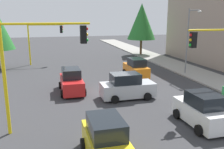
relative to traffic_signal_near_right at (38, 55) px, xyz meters
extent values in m
plane|color=#353538|center=(-6.00, 5.74, -4.21)|extent=(120.00, 120.00, 0.00)
cube|color=gray|center=(-11.00, 16.24, -4.14)|extent=(80.00, 4.00, 0.15)
cylinder|color=yellow|center=(0.00, -1.76, -1.22)|extent=(0.18, 0.18, 5.98)
cylinder|color=yellow|center=(0.00, 0.49, 1.61)|extent=(0.12, 4.50, 0.12)
cube|color=black|center=(0.00, 2.38, 1.03)|extent=(0.36, 0.32, 0.96)
sphere|color=red|center=(0.00, 2.56, 1.33)|extent=(0.18, 0.18, 0.18)
sphere|color=yellow|center=(0.00, 2.56, 1.03)|extent=(0.18, 0.18, 0.18)
sphere|color=green|center=(0.00, 2.56, 0.73)|extent=(0.18, 0.18, 0.18)
cylinder|color=yellow|center=(-20.00, -1.76, -1.57)|extent=(0.18, 0.18, 5.28)
cylinder|color=yellow|center=(-20.00, 0.49, 0.92)|extent=(0.12, 4.50, 0.12)
cube|color=black|center=(-20.00, 2.38, 0.34)|extent=(0.36, 0.32, 0.96)
sphere|color=red|center=(-20.00, 2.56, 0.64)|extent=(0.18, 0.18, 0.18)
sphere|color=yellow|center=(-20.00, 2.56, 0.34)|extent=(0.18, 0.18, 0.18)
sphere|color=green|center=(-20.00, 2.56, 0.04)|extent=(0.18, 0.18, 0.18)
cylinder|color=yellow|center=(0.00, 10.99, 1.16)|extent=(0.12, 4.50, 0.12)
cube|color=black|center=(0.00, 9.10, 0.58)|extent=(0.36, 0.32, 0.96)
sphere|color=red|center=(0.00, 8.92, 0.88)|extent=(0.18, 0.18, 0.18)
sphere|color=yellow|center=(0.00, 8.92, 0.58)|extent=(0.18, 0.18, 0.18)
sphere|color=green|center=(0.00, 8.92, 0.28)|extent=(0.18, 0.18, 0.18)
cylinder|color=slate|center=(-10.00, 14.94, -0.71)|extent=(0.14, 0.14, 7.00)
cylinder|color=slate|center=(-9.10, 14.94, 2.59)|extent=(1.80, 0.10, 0.10)
ellipsoid|color=silver|center=(-8.20, 14.94, 2.44)|extent=(0.56, 0.28, 0.20)
cylinder|color=brown|center=(-24.00, 15.24, -2.81)|extent=(0.36, 0.36, 2.81)
cone|color=#28752D|center=(-24.00, 15.24, 1.20)|extent=(4.49, 4.49, 5.61)
cube|color=red|center=(-6.68, 2.26, -3.52)|extent=(4.11, 1.67, 1.05)
cube|color=black|center=(-6.88, 2.26, -2.62)|extent=(2.13, 1.47, 0.76)
cylinder|color=black|center=(-5.40, 3.16, -3.91)|extent=(0.60, 0.20, 0.60)
cylinder|color=black|center=(-5.40, 1.36, -3.91)|extent=(0.60, 0.20, 0.60)
cylinder|color=black|center=(-7.95, 3.16, -3.91)|extent=(0.60, 0.20, 0.60)
cylinder|color=black|center=(-7.95, 1.36, -3.91)|extent=(0.60, 0.20, 0.60)
cube|color=white|center=(1.69, 8.90, -3.52)|extent=(3.76, 1.69, 1.05)
cube|color=black|center=(1.88, 8.90, -2.62)|extent=(1.96, 1.49, 0.76)
cylinder|color=black|center=(0.52, 7.99, -3.91)|extent=(0.60, 0.20, 0.60)
cylinder|color=black|center=(0.52, 9.80, -3.91)|extent=(0.60, 0.20, 0.60)
cylinder|color=black|center=(2.85, 7.99, -3.91)|extent=(0.60, 0.20, 0.60)
cube|color=#B2B5BA|center=(-4.00, 6.30, -3.52)|extent=(1.77, 4.13, 1.05)
cube|color=black|center=(-4.00, 6.09, -2.62)|extent=(1.56, 2.15, 0.76)
cylinder|color=black|center=(-4.95, 7.58, -3.91)|extent=(0.20, 0.60, 0.60)
cylinder|color=black|center=(-3.05, 7.58, -3.91)|extent=(0.20, 0.60, 0.60)
cylinder|color=black|center=(-4.95, 5.01, -3.91)|extent=(0.20, 0.60, 0.60)
cylinder|color=black|center=(-3.05, 5.01, -3.91)|extent=(0.20, 0.60, 0.60)
cube|color=orange|center=(-10.35, 9.32, -3.52)|extent=(3.92, 1.64, 1.05)
cube|color=black|center=(-10.15, 9.32, -2.62)|extent=(2.04, 1.44, 0.76)
cylinder|color=black|center=(-11.56, 8.44, -3.91)|extent=(0.60, 0.20, 0.60)
cylinder|color=black|center=(-11.56, 10.19, -3.91)|extent=(0.60, 0.20, 0.60)
cylinder|color=black|center=(-9.13, 8.44, -3.91)|extent=(0.60, 0.20, 0.60)
cylinder|color=black|center=(-9.13, 10.19, -3.91)|extent=(0.60, 0.20, 0.60)
cube|color=yellow|center=(3.99, 2.70, -3.52)|extent=(4.02, 1.61, 1.05)
cube|color=black|center=(3.78, 2.70, -2.62)|extent=(2.09, 1.42, 0.76)
cylinder|color=black|center=(2.74, 3.56, -3.91)|extent=(0.60, 0.20, 0.60)
cylinder|color=black|center=(2.74, 1.83, -3.91)|extent=(0.60, 0.20, 0.60)
cylinder|color=#262638|center=(-0.58, 12.27, -3.79)|extent=(0.16, 0.16, 0.85)
camera|label=1|loc=(13.19, 0.46, 1.97)|focal=39.21mm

